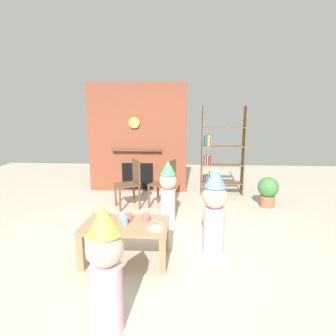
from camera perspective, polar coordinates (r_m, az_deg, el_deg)
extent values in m
plane|color=#BCB29E|center=(3.68, -2.83, -15.99)|extent=(12.00, 12.00, 0.00)
cube|color=brown|center=(5.97, -6.63, 6.41)|extent=(2.20, 0.18, 2.40)
cube|color=black|center=(6.00, -6.61, -1.79)|extent=(0.70, 0.02, 0.60)
cube|color=brown|center=(5.85, -6.81, 3.86)|extent=(1.10, 0.10, 0.04)
cylinder|color=tan|center=(5.84, -7.32, 9.74)|extent=(0.24, 0.04, 0.24)
cube|color=brown|center=(5.71, 7.39, 3.67)|extent=(0.02, 0.28, 1.90)
cube|color=brown|center=(5.84, 16.05, 3.49)|extent=(0.02, 0.28, 1.90)
cube|color=brown|center=(5.89, 11.51, -3.18)|extent=(0.86, 0.28, 0.02)
cube|color=brown|center=(5.81, 11.66, 0.66)|extent=(0.86, 0.28, 0.02)
cube|color=brown|center=(5.75, 11.81, 4.58)|extent=(0.86, 0.28, 0.02)
cube|color=brown|center=(5.72, 11.97, 8.57)|extent=(0.86, 0.28, 0.02)
cube|color=#B23333|center=(5.83, 7.85, -2.29)|extent=(0.02, 0.20, 0.16)
cube|color=#3359A5|center=(5.83, 8.25, -2.30)|extent=(0.03, 0.20, 0.16)
cube|color=#3F8C4C|center=(5.83, 8.62, -2.25)|extent=(0.03, 0.20, 0.17)
cube|color=gold|center=(5.83, 9.08, -1.95)|extent=(0.03, 0.20, 0.23)
cube|color=#8C4C99|center=(5.75, 8.02, 1.69)|extent=(0.04, 0.20, 0.18)
cube|color=#D87F3F|center=(5.75, 8.51, 1.84)|extent=(0.02, 0.20, 0.21)
cube|color=#4C4C51|center=(5.76, 8.93, 1.60)|extent=(0.03, 0.20, 0.17)
cube|color=#B23333|center=(5.76, 9.27, 1.75)|extent=(0.02, 0.20, 0.20)
cube|color=#3359A5|center=(5.70, 8.08, 5.83)|extent=(0.03, 0.20, 0.21)
cube|color=#3F8C4C|center=(5.70, 8.42, 5.81)|extent=(0.02, 0.20, 0.21)
cube|color=gold|center=(5.70, 8.83, 5.92)|extent=(0.04, 0.20, 0.23)
cube|color=#8C4C99|center=(5.71, 9.25, 5.62)|extent=(0.02, 0.20, 0.18)
cube|color=#9E7A51|center=(3.16, -9.12, -12.11)|extent=(0.99, 0.60, 0.04)
cube|color=#9E7A51|center=(3.17, -18.36, -17.06)|extent=(0.07, 0.07, 0.41)
cube|color=#9E7A51|center=(2.97, -1.19, -18.43)|extent=(0.07, 0.07, 0.41)
cube|color=#9E7A51|center=(3.59, -15.29, -13.39)|extent=(0.07, 0.07, 0.41)
cube|color=#9E7A51|center=(3.42, -0.47, -14.25)|extent=(0.07, 0.07, 0.41)
cylinder|color=#8CD18C|center=(3.31, -13.44, -9.84)|extent=(0.06, 0.06, 0.11)
cylinder|color=#E5666B|center=(3.16, -4.78, -10.63)|extent=(0.08, 0.08, 0.10)
cylinder|color=#E5666B|center=(3.21, -8.45, -10.41)|extent=(0.06, 0.06, 0.10)
cylinder|color=#669EE0|center=(3.10, -9.33, -11.27)|extent=(0.07, 0.07, 0.10)
cylinder|color=white|center=(2.97, -2.68, -12.96)|extent=(0.18, 0.18, 0.01)
cylinder|color=white|center=(3.16, -13.55, -11.79)|extent=(0.18, 0.18, 0.01)
cone|color=pink|center=(3.34, -9.91, -9.69)|extent=(0.10, 0.10, 0.09)
cube|color=silver|center=(3.16, -2.14, -11.54)|extent=(0.13, 0.10, 0.01)
cylinder|color=#EAB2C6|center=(2.34, -13.06, -25.76)|extent=(0.25, 0.25, 0.56)
sphere|color=beige|center=(2.11, -13.57, -16.53)|extent=(0.29, 0.29, 0.29)
cone|color=#F2D14C|center=(2.02, -13.86, -10.87)|extent=(0.26, 0.26, 0.23)
cylinder|color=#EAB2C6|center=(3.38, 9.86, -13.20)|extent=(0.26, 0.26, 0.58)
sphere|color=beige|center=(3.23, 10.12, -6.04)|extent=(0.30, 0.30, 0.30)
cone|color=#668CE5|center=(3.17, 10.26, -1.97)|extent=(0.27, 0.27, 0.24)
cylinder|color=#EAB2C6|center=(4.29, 0.00, -8.06)|extent=(0.24, 0.24, 0.53)
sphere|color=beige|center=(4.18, 0.00, -2.81)|extent=(0.28, 0.28, 0.28)
cone|color=#4CB766|center=(4.13, 0.00, 0.09)|extent=(0.25, 0.25, 0.22)
cube|color=brown|center=(4.92, -8.89, -3.59)|extent=(0.54, 0.54, 0.02)
cube|color=brown|center=(4.92, -6.89, -0.74)|extent=(0.21, 0.37, 0.45)
cylinder|color=brown|center=(5.11, -11.30, -5.74)|extent=(0.04, 0.04, 0.43)
cylinder|color=brown|center=(4.78, -10.36, -6.90)|extent=(0.04, 0.04, 0.43)
cylinder|color=brown|center=(5.20, -7.41, -5.34)|extent=(0.04, 0.04, 0.43)
cylinder|color=brown|center=(4.87, -6.21, -6.45)|extent=(0.04, 0.04, 0.43)
cube|color=brown|center=(4.91, -1.34, -3.49)|extent=(0.52, 0.52, 0.02)
cube|color=brown|center=(4.78, 0.62, -1.00)|extent=(0.18, 0.38, 0.45)
cylinder|color=brown|center=(5.20, -2.20, -5.23)|extent=(0.04, 0.04, 0.43)
cylinder|color=brown|center=(4.90, -4.18, -6.28)|extent=(0.04, 0.04, 0.43)
cylinder|color=brown|center=(5.05, 1.43, -5.73)|extent=(0.04, 0.04, 0.43)
cylinder|color=brown|center=(4.74, -0.37, -6.85)|extent=(0.04, 0.04, 0.43)
cylinder|color=#9E5B42|center=(5.34, 20.71, -6.71)|extent=(0.27, 0.27, 0.22)
sphere|color=#437C3B|center=(5.27, 20.90, -3.91)|extent=(0.38, 0.38, 0.38)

